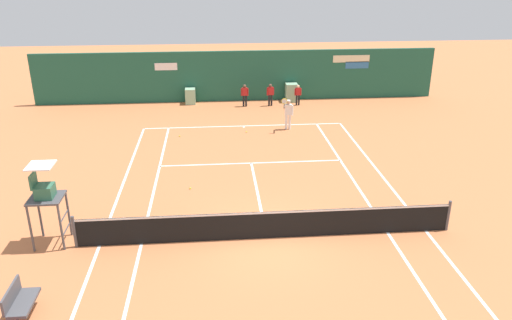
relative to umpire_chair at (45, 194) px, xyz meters
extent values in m
plane|color=#C67042|center=(6.80, -0.31, -1.72)|extent=(80.00, 80.00, 0.00)
cube|color=white|center=(6.80, 11.39, -1.72)|extent=(10.60, 0.10, 0.01)
cube|color=white|center=(1.50, -0.31, -1.72)|extent=(0.10, 23.40, 0.01)
cube|color=white|center=(2.80, -0.31, -1.72)|extent=(0.10, 23.40, 0.01)
cube|color=white|center=(10.80, -0.31, -1.72)|extent=(0.10, 23.40, 0.01)
cube|color=white|center=(12.10, -0.31, -1.72)|extent=(0.10, 23.40, 0.01)
cube|color=white|center=(6.80, 6.09, -1.72)|extent=(8.00, 0.10, 0.01)
cube|color=white|center=(6.80, 2.89, -1.72)|extent=(0.10, 6.40, 0.01)
cube|color=white|center=(6.80, 11.24, -1.72)|extent=(0.10, 0.24, 0.01)
cylinder|color=#4C4C51|center=(0.80, -0.31, -1.18)|extent=(0.10, 0.10, 1.07)
cylinder|color=#4C4C51|center=(12.80, -0.31, -1.18)|extent=(0.10, 0.10, 1.07)
cube|color=black|center=(6.80, -0.31, -1.24)|extent=(12.00, 0.03, 0.95)
cube|color=white|center=(6.80, -0.31, -0.80)|extent=(12.00, 0.04, 0.06)
cube|color=#1E5642|center=(6.80, 16.69, -0.16)|extent=(25.00, 0.24, 3.13)
cube|color=white|center=(2.40, 16.55, 0.54)|extent=(1.37, 0.02, 0.44)
cube|color=beige|center=(13.94, 16.55, 0.83)|extent=(2.33, 0.02, 0.44)
cube|color=#2D6BA8|center=(14.34, 16.55, 0.43)|extent=(1.49, 0.02, 0.44)
cube|color=#8CB793|center=(3.81, 16.14, -1.24)|extent=(0.61, 0.70, 0.96)
cube|color=#8CB793|center=(10.12, 16.14, -1.15)|extent=(0.72, 0.70, 1.14)
cylinder|color=#47474C|center=(0.46, 0.45, -0.95)|extent=(0.07, 0.07, 1.55)
cylinder|color=#47474C|center=(0.46, -0.45, -0.95)|extent=(0.07, 0.07, 1.55)
cylinder|color=#47474C|center=(-0.44, 0.45, -0.95)|extent=(0.07, 0.07, 1.55)
cylinder|color=#47474C|center=(-0.44, -0.45, -0.95)|extent=(0.07, 0.07, 1.55)
cylinder|color=#47474C|center=(0.46, 0.00, -1.26)|extent=(0.04, 0.81, 0.04)
cylinder|color=#47474C|center=(0.46, 0.00, -0.79)|extent=(0.04, 0.81, 0.04)
cube|color=#47474C|center=(0.01, 0.00, -0.14)|extent=(1.00, 1.00, 0.06)
cube|color=#2D664C|center=(0.01, 0.00, 0.09)|extent=(0.52, 0.56, 0.40)
cube|color=#2D664C|center=(-0.28, 0.00, 0.46)|extent=(0.06, 0.56, 0.45)
cube|color=white|center=(0.01, 0.00, 0.94)|extent=(0.76, 0.80, 0.04)
cylinder|color=#38383D|center=(0.35, -3.08, -1.53)|extent=(0.06, 0.06, 0.38)
cube|color=#4C4C51|center=(0.35, -3.58, -1.30)|extent=(0.48, 1.16, 0.08)
cube|color=#4C4C51|center=(0.08, -3.58, -1.05)|extent=(0.06, 1.16, 0.42)
cylinder|color=white|center=(9.18, 10.63, -1.32)|extent=(0.13, 0.13, 0.80)
cylinder|color=white|center=(9.01, 10.65, -1.32)|extent=(0.13, 0.13, 0.80)
cube|color=white|center=(9.10, 10.64, -0.64)|extent=(0.38, 0.25, 0.56)
sphere|color=tan|center=(9.10, 10.64, -0.25)|extent=(0.22, 0.22, 0.22)
cylinder|color=white|center=(9.10, 10.64, -0.17)|extent=(0.21, 0.21, 0.06)
cylinder|color=white|center=(9.32, 10.61, -0.68)|extent=(0.08, 0.08, 0.54)
cylinder|color=tan|center=(8.84, 10.40, -0.41)|extent=(0.15, 0.55, 0.08)
cylinder|color=black|center=(8.81, 10.14, -0.30)|extent=(0.03, 0.03, 0.22)
torus|color=yellow|center=(8.81, 10.14, -0.05)|extent=(0.30, 0.06, 0.30)
cylinder|color=silver|center=(8.81, 10.14, -0.05)|extent=(0.26, 0.04, 0.26)
cylinder|color=black|center=(10.46, 15.23, -1.40)|extent=(0.10, 0.10, 0.64)
cylinder|color=black|center=(10.31, 15.23, -1.40)|extent=(0.10, 0.10, 0.64)
cube|color=#AD1E1E|center=(10.39, 15.23, -0.86)|extent=(0.29, 0.17, 0.45)
sphere|color=beige|center=(10.39, 15.23, -0.54)|extent=(0.18, 0.18, 0.18)
cylinder|color=#AD1E1E|center=(10.56, 15.22, -0.89)|extent=(0.07, 0.07, 0.43)
cylinder|color=#AD1E1E|center=(10.21, 15.24, -0.89)|extent=(0.07, 0.07, 0.43)
cylinder|color=black|center=(7.20, 15.23, -1.38)|extent=(0.11, 0.11, 0.69)
cylinder|color=black|center=(7.05, 15.24, -1.38)|extent=(0.11, 0.11, 0.69)
cube|color=#AD1E1E|center=(7.13, 15.23, -0.79)|extent=(0.32, 0.19, 0.48)
sphere|color=brown|center=(7.13, 15.23, -0.45)|extent=(0.19, 0.19, 0.19)
cylinder|color=#AD1E1E|center=(7.32, 15.22, -0.82)|extent=(0.07, 0.07, 0.46)
cylinder|color=#AD1E1E|center=(6.93, 15.24, -0.82)|extent=(0.07, 0.07, 0.46)
cylinder|color=black|center=(8.76, 15.24, -1.37)|extent=(0.11, 0.11, 0.69)
cylinder|color=black|center=(8.61, 15.22, -1.37)|extent=(0.11, 0.11, 0.69)
cube|color=#AD1E1E|center=(8.69, 15.23, -0.79)|extent=(0.33, 0.22, 0.48)
sphere|color=brown|center=(8.69, 15.23, -0.45)|extent=(0.19, 0.19, 0.19)
cylinder|color=#AD1E1E|center=(8.88, 15.26, -0.82)|extent=(0.07, 0.07, 0.47)
cylinder|color=#AD1E1E|center=(8.50, 15.20, -0.82)|extent=(0.07, 0.07, 0.47)
sphere|color=#CCE033|center=(4.20, 3.63, -1.69)|extent=(0.07, 0.07, 0.07)
sphere|color=#CCE033|center=(6.87, 10.30, -1.69)|extent=(0.07, 0.07, 0.07)
sphere|color=#CCE033|center=(3.45, 9.95, -1.69)|extent=(0.07, 0.07, 0.07)
camera|label=1|loc=(5.21, -14.27, 6.66)|focal=35.12mm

